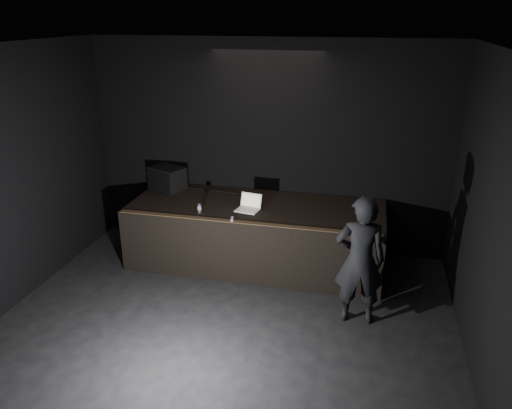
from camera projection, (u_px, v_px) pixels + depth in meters
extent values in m
plane|color=black|center=(202.00, 370.00, 5.75)|extent=(7.00, 7.00, 0.00)
cube|color=black|center=(267.00, 147.00, 8.29)|extent=(6.00, 0.10, 3.50)
cube|color=black|center=(511.00, 263.00, 4.48)|extent=(0.10, 7.00, 3.50)
cube|color=black|center=(187.00, 54.00, 4.49)|extent=(6.00, 7.00, 0.04)
cube|color=black|center=(256.00, 234.00, 8.05)|extent=(4.00, 1.50, 1.00)
cube|color=brown|center=(245.00, 222.00, 7.22)|extent=(3.92, 0.10, 0.01)
cube|color=black|center=(167.00, 178.00, 8.55)|extent=(0.68, 0.59, 0.38)
cube|color=black|center=(158.00, 181.00, 8.39)|extent=(0.49, 0.23, 0.32)
cylinder|color=black|center=(210.00, 191.00, 8.49)|extent=(1.00, 0.13, 0.02)
cube|color=white|center=(247.00, 210.00, 7.65)|extent=(0.38, 0.29, 0.02)
cube|color=silver|center=(247.00, 210.00, 7.64)|extent=(0.31, 0.19, 0.00)
cube|color=white|center=(251.00, 200.00, 7.74)|extent=(0.35, 0.13, 0.22)
cube|color=#C6763A|center=(251.00, 200.00, 7.73)|extent=(0.30, 0.10, 0.18)
cylinder|color=silver|center=(199.00, 208.00, 7.57)|extent=(0.06, 0.06, 0.15)
cylinder|color=navy|center=(199.00, 208.00, 7.56)|extent=(0.06, 0.06, 0.06)
cylinder|color=#AC1F0F|center=(200.00, 210.00, 7.58)|extent=(0.06, 0.06, 0.01)
cylinder|color=white|center=(259.00, 200.00, 7.94)|extent=(0.09, 0.09, 0.11)
cube|color=silver|center=(232.00, 219.00, 7.31)|extent=(0.07, 0.15, 0.03)
imported|color=black|center=(360.00, 261.00, 6.38)|extent=(0.68, 0.48, 1.77)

